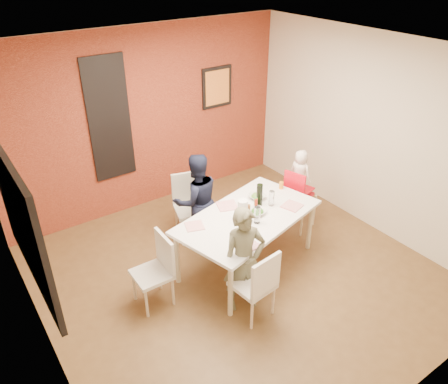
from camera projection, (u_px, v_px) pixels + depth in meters
ground at (238, 274)px, 5.51m from camera, size 4.50×4.50×0.00m
ceiling at (242, 55)px, 4.16m from camera, size 4.50×4.50×0.02m
wall_back at (148, 120)px, 6.43m from camera, size 4.50×0.02×2.70m
wall_front at (421, 298)px, 3.24m from camera, size 4.50×0.02×2.70m
wall_left at (28, 252)px, 3.72m from camera, size 0.02×4.50×2.70m
wall_right at (372, 135)px, 5.95m from camera, size 0.02×4.50×2.70m
brick_accent_wall at (149, 121)px, 6.42m from camera, size 4.50×0.02×2.70m
picture_window_frame at (21, 220)px, 3.77m from camera, size 0.05×1.70×1.30m
picture_window_pane at (22, 220)px, 3.78m from camera, size 0.02×1.55×1.15m
glassblock_strip at (109, 120)px, 6.03m from camera, size 0.55×0.03×1.70m
glassblock_surround at (109, 120)px, 6.03m from camera, size 0.60×0.03×1.76m
art_print_frame at (217, 87)px, 6.85m from camera, size 0.54×0.03×0.64m
art_print_canvas at (217, 87)px, 6.84m from camera, size 0.44×0.01×0.54m
dining_table at (248, 220)px, 5.34m from camera, size 1.98×1.40×0.75m
chair_near at (258, 283)px, 4.64m from camera, size 0.45×0.45×0.87m
chair_far at (189, 202)px, 6.03m from camera, size 0.53×0.53×0.92m
chair_left at (158, 267)px, 4.88m from camera, size 0.41×0.41×0.87m
high_chair at (297, 194)px, 6.13m from camera, size 0.48×0.48×0.93m
child_near at (244, 260)px, 4.73m from camera, size 0.54×0.44×1.28m
child_far at (197, 201)px, 5.77m from camera, size 0.72×0.61×1.33m
toddler at (300, 173)px, 5.99m from camera, size 0.28×0.36×0.66m
plate_near_left at (248, 245)px, 4.78m from camera, size 0.24×0.24×0.01m
plate_far_mid at (227, 206)px, 5.49m from camera, size 0.31×0.31×0.01m
plate_near_right at (292, 206)px, 5.49m from camera, size 0.28×0.28×0.01m
plate_far_left at (195, 226)px, 5.10m from camera, size 0.26×0.26×0.01m
salad_bowl_a at (257, 212)px, 5.33m from camera, size 0.27×0.27×0.05m
salad_bowl_b at (257, 197)px, 5.65m from camera, size 0.24×0.24×0.05m
wine_bottle at (259, 195)px, 5.44m from camera, size 0.08×0.08×0.29m
wine_glass_a at (257, 215)px, 5.12m from camera, size 0.08×0.08×0.22m
wine_glass_b at (272, 198)px, 5.46m from camera, size 0.07×0.07×0.20m
paper_towel_roll at (243, 210)px, 5.15m from camera, size 0.12×0.12×0.27m
condiment_red at (256, 204)px, 5.40m from camera, size 0.04×0.04×0.15m
condiment_green at (256, 203)px, 5.41m from camera, size 0.04×0.04×0.15m
condiment_brown at (249, 210)px, 5.30m from camera, size 0.03×0.03×0.14m
sippy_cup at (281, 185)px, 5.86m from camera, size 0.06×0.06×0.10m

